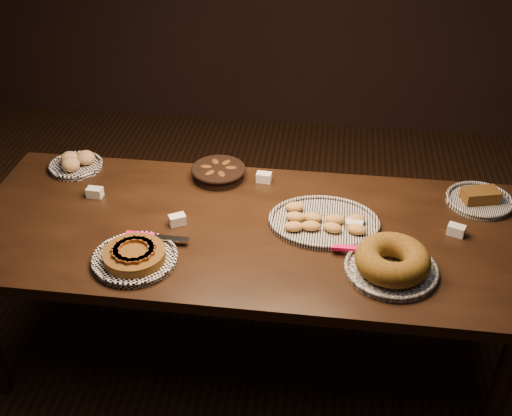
# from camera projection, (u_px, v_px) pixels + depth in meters

# --- Properties ---
(ground) EXTENTS (5.00, 5.00, 0.00)m
(ground) POSITION_uv_depth(u_px,v_px,m) (247.00, 350.00, 3.16)
(ground) COLOR black
(ground) RESTS_ON ground
(buffet_table) EXTENTS (2.40, 1.00, 0.75)m
(buffet_table) POSITION_uv_depth(u_px,v_px,m) (245.00, 241.00, 2.78)
(buffet_table) COLOR black
(buffet_table) RESTS_ON ground
(apple_tart_plate) EXTENTS (0.36, 0.34, 0.06)m
(apple_tart_plate) POSITION_uv_depth(u_px,v_px,m) (135.00, 256.00, 2.54)
(apple_tart_plate) COLOR white
(apple_tart_plate) RESTS_ON buffet_table
(madeleine_platter) EXTENTS (0.47, 0.38, 0.05)m
(madeleine_platter) POSITION_uv_depth(u_px,v_px,m) (323.00, 221.00, 2.75)
(madeleine_platter) COLOR black
(madeleine_platter) RESTS_ON buffet_table
(bundt_cake_plate) EXTENTS (0.42, 0.37, 0.11)m
(bundt_cake_plate) POSITION_uv_depth(u_px,v_px,m) (392.00, 262.00, 2.47)
(bundt_cake_plate) COLOR black
(bundt_cake_plate) RESTS_ON buffet_table
(croissant_basket) EXTENTS (0.31, 0.31, 0.07)m
(croissant_basket) POSITION_uv_depth(u_px,v_px,m) (219.00, 171.00, 3.05)
(croissant_basket) COLOR black
(croissant_basket) RESTS_ON buffet_table
(bread_roll_plate) EXTENTS (0.26, 0.26, 0.08)m
(bread_roll_plate) POSITION_uv_depth(u_px,v_px,m) (76.00, 163.00, 3.13)
(bread_roll_plate) COLOR white
(bread_roll_plate) RESTS_ON buffet_table
(loaf_plate) EXTENTS (0.30, 0.30, 0.07)m
(loaf_plate) POSITION_uv_depth(u_px,v_px,m) (480.00, 199.00, 2.89)
(loaf_plate) COLOR black
(loaf_plate) RESTS_ON buffet_table
(tent_cards) EXTENTS (1.68, 0.46, 0.04)m
(tent_cards) POSITION_uv_depth(u_px,v_px,m) (266.00, 208.00, 2.82)
(tent_cards) COLOR white
(tent_cards) RESTS_ON buffet_table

